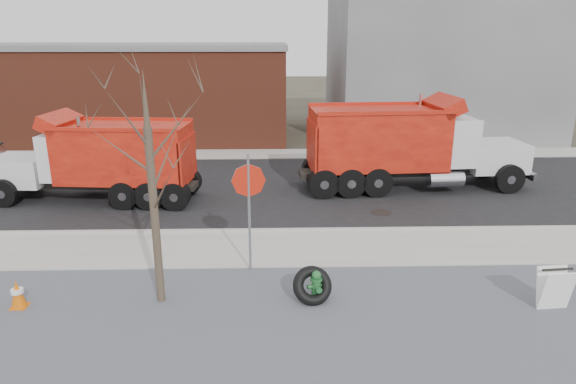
{
  "coord_description": "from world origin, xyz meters",
  "views": [
    {
      "loc": [
        -0.59,
        -13.08,
        5.85
      ],
      "look_at": [
        -0.22,
        1.2,
        1.4
      ],
      "focal_mm": 32.0,
      "sensor_mm": 36.0,
      "label": 1
    }
  ],
  "objects_px": {
    "stop_sign": "(249,194)",
    "dump_truck_red_a": "(406,143)",
    "dump_truck_red_b": "(101,157)",
    "truck_tire": "(312,286)",
    "sandwich_board": "(554,289)",
    "fire_hydrant": "(316,287)"
  },
  "relations": [
    {
      "from": "fire_hydrant",
      "to": "dump_truck_red_b",
      "type": "distance_m",
      "value": 10.41
    },
    {
      "from": "dump_truck_red_b",
      "to": "stop_sign",
      "type": "bearing_deg",
      "value": 138.04
    },
    {
      "from": "stop_sign",
      "to": "dump_truck_red_a",
      "type": "relative_size",
      "value": 0.35
    },
    {
      "from": "truck_tire",
      "to": "sandwich_board",
      "type": "distance_m",
      "value": 5.28
    },
    {
      "from": "sandwich_board",
      "to": "dump_truck_red_b",
      "type": "relative_size",
      "value": 0.13
    },
    {
      "from": "fire_hydrant",
      "to": "sandwich_board",
      "type": "relative_size",
      "value": 0.78
    },
    {
      "from": "fire_hydrant",
      "to": "dump_truck_red_a",
      "type": "distance_m",
      "value": 9.83
    },
    {
      "from": "truck_tire",
      "to": "dump_truck_red_b",
      "type": "relative_size",
      "value": 0.14
    },
    {
      "from": "stop_sign",
      "to": "sandwich_board",
      "type": "distance_m",
      "value": 7.21
    },
    {
      "from": "stop_sign",
      "to": "dump_truck_red_b",
      "type": "bearing_deg",
      "value": 148.07
    },
    {
      "from": "sandwich_board",
      "to": "dump_truck_red_a",
      "type": "relative_size",
      "value": 0.11
    },
    {
      "from": "dump_truck_red_b",
      "to": "fire_hydrant",
      "type": "bearing_deg",
      "value": 138.34
    },
    {
      "from": "fire_hydrant",
      "to": "sandwich_board",
      "type": "xyz_separation_m",
      "value": [
        5.17,
        -0.51,
        0.17
      ]
    },
    {
      "from": "fire_hydrant",
      "to": "stop_sign",
      "type": "distance_m",
      "value": 2.82
    },
    {
      "from": "truck_tire",
      "to": "dump_truck_red_b",
      "type": "height_order",
      "value": "dump_truck_red_b"
    },
    {
      "from": "fire_hydrant",
      "to": "truck_tire",
      "type": "bearing_deg",
      "value": 172.18
    },
    {
      "from": "fire_hydrant",
      "to": "dump_truck_red_a",
      "type": "relative_size",
      "value": 0.09
    },
    {
      "from": "fire_hydrant",
      "to": "dump_truck_red_a",
      "type": "xyz_separation_m",
      "value": [
        4.12,
        8.81,
        1.46
      ]
    },
    {
      "from": "dump_truck_red_a",
      "to": "dump_truck_red_b",
      "type": "xyz_separation_m",
      "value": [
        -11.21,
        -1.29,
        -0.19
      ]
    },
    {
      "from": "truck_tire",
      "to": "dump_truck_red_b",
      "type": "bearing_deg",
      "value": 132.93
    },
    {
      "from": "fire_hydrant",
      "to": "truck_tire",
      "type": "xyz_separation_m",
      "value": [
        -0.09,
        -0.01,
        0.05
      ]
    },
    {
      "from": "stop_sign",
      "to": "fire_hydrant",
      "type": "bearing_deg",
      "value": -30.53
    }
  ]
}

